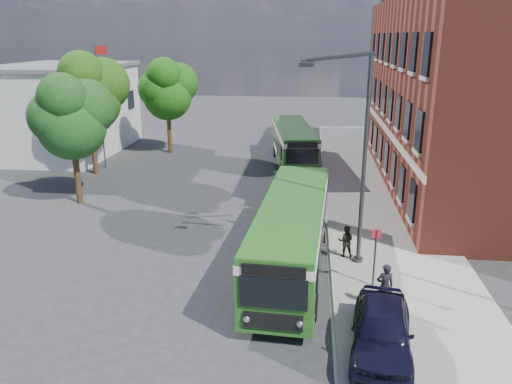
# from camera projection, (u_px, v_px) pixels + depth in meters

# --- Properties ---
(ground) EXTENTS (120.00, 120.00, 0.00)m
(ground) POSITION_uv_depth(u_px,v_px,m) (246.00, 241.00, 24.36)
(ground) COLOR #2C2B2E
(ground) RESTS_ON ground
(pavement) EXTENTS (6.00, 48.00, 0.15)m
(pavement) POSITION_uv_depth(u_px,v_px,m) (373.00, 195.00, 31.18)
(pavement) COLOR gray
(pavement) RESTS_ON ground
(kerb_line) EXTENTS (0.12, 48.00, 0.01)m
(kerb_line) POSITION_uv_depth(u_px,v_px,m) (324.00, 194.00, 31.52)
(kerb_line) COLOR beige
(kerb_line) RESTS_ON ground
(brick_office) EXTENTS (12.10, 26.00, 14.20)m
(brick_office) POSITION_uv_depth(u_px,v_px,m) (484.00, 78.00, 32.16)
(brick_office) COLOR maroon
(brick_office) RESTS_ON ground
(white_building) EXTENTS (9.40, 13.40, 7.30)m
(white_building) POSITION_uv_depth(u_px,v_px,m) (63.00, 109.00, 42.22)
(white_building) COLOR beige
(white_building) RESTS_ON ground
(flagpole) EXTENTS (0.95, 0.10, 9.00)m
(flagpole) POSITION_uv_depth(u_px,v_px,m) (100.00, 102.00, 36.51)
(flagpole) COLOR #323437
(flagpole) RESTS_ON ground
(street_lamp) EXTENTS (2.96, 2.38, 9.00)m
(street_lamp) POSITION_uv_depth(u_px,v_px,m) (356.00, 158.00, 20.51)
(street_lamp) COLOR #323437
(street_lamp) RESTS_ON ground
(bus_stop_sign) EXTENTS (0.35, 0.08, 2.52)m
(bus_stop_sign) POSITION_uv_depth(u_px,v_px,m) (375.00, 254.00, 19.33)
(bus_stop_sign) COLOR #323437
(bus_stop_sign) RESTS_ON ground
(bus_front) EXTENTS (3.26, 11.99, 3.02)m
(bus_front) POSITION_uv_depth(u_px,v_px,m) (292.00, 228.00, 21.03)
(bus_front) COLOR #28621D
(bus_front) RESTS_ON ground
(bus_rear) EXTENTS (4.14, 11.34, 3.02)m
(bus_rear) POSITION_uv_depth(u_px,v_px,m) (293.00, 141.00, 38.27)
(bus_rear) COLOR #2B5D20
(bus_rear) RESTS_ON ground
(parked_car) EXTENTS (2.38, 4.74, 1.55)m
(parked_car) POSITION_uv_depth(u_px,v_px,m) (382.00, 329.00, 15.40)
(parked_car) COLOR black
(parked_car) RESTS_ON pavement
(pedestrian_a) EXTENTS (0.69, 0.50, 1.74)m
(pedestrian_a) POSITION_uv_depth(u_px,v_px,m) (385.00, 286.00, 17.83)
(pedestrian_a) COLOR black
(pedestrian_a) RESTS_ON pavement
(pedestrian_b) EXTENTS (0.74, 0.60, 1.45)m
(pedestrian_b) POSITION_uv_depth(u_px,v_px,m) (346.00, 241.00, 22.13)
(pedestrian_b) COLOR black
(pedestrian_b) RESTS_ON pavement
(tree_left) EXTENTS (4.56, 4.34, 7.70)m
(tree_left) POSITION_uv_depth(u_px,v_px,m) (71.00, 116.00, 28.30)
(tree_left) COLOR #372414
(tree_left) RESTS_ON ground
(tree_mid) EXTENTS (5.14, 4.89, 8.68)m
(tree_mid) POSITION_uv_depth(u_px,v_px,m) (89.00, 91.00, 34.43)
(tree_mid) COLOR #372414
(tree_mid) RESTS_ON ground
(tree_right) EXTENTS (4.71, 4.48, 7.96)m
(tree_right) POSITION_uv_depth(u_px,v_px,m) (168.00, 89.00, 41.07)
(tree_right) COLOR #372414
(tree_right) RESTS_ON ground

